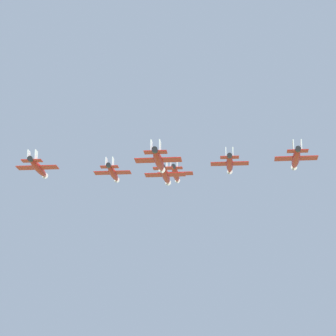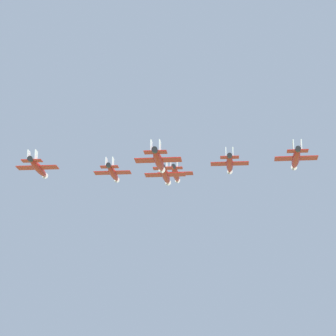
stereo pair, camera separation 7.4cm
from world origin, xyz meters
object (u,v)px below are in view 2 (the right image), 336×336
jet_left_outer (38,168)px  jet_right_outer (296,159)px  jet_right_wingman (230,164)px  jet_slot_rear (165,175)px  jet_left_wingman (113,173)px  jet_trailing (159,160)px  jet_lead (176,174)px

jet_left_outer → jet_right_outer: jet_right_outer is taller
jet_right_wingman → jet_slot_rear: size_ratio=1.04×
jet_left_wingman → jet_right_outer: bearing=-110.7°
jet_left_outer → jet_trailing: (31.94, -8.13, -4.18)m
jet_slot_rear → jet_left_outer: bearing=91.0°
jet_left_outer → jet_slot_rear: size_ratio=1.04×
jet_right_wingman → jet_slot_rear: 23.12m
jet_lead → jet_slot_rear: bearing=-179.2°
jet_left_wingman → jet_slot_rear: (18.30, -12.09, -5.70)m
jet_right_wingman → jet_trailing: jet_right_wingman is taller
jet_right_outer → jet_trailing: size_ratio=1.01×
jet_lead → jet_left_outer: 44.54m
jet_lead → jet_right_outer: bearing=-138.9°
jet_right_wingman → jet_left_outer: bearing=111.7°
jet_lead → jet_trailing: bearing=-179.2°
jet_lead → jet_right_wingman: (18.30, -12.09, -2.70)m
jet_left_outer → jet_trailing: size_ratio=1.00×
jet_left_wingman → jet_slot_rear: 22.66m
jet_trailing → jet_left_wingman: bearing=24.1°
jet_right_outer → jet_slot_rear: jet_right_outer is taller
jet_lead → jet_slot_rear: (9.31, -32.10, -10.03)m
jet_slot_rear → jet_trailing: jet_slot_rear is taller
jet_right_outer → jet_slot_rear: bearing=91.1°
jet_right_wingman → jet_left_outer: jet_right_wingman is taller
jet_slot_rear → jet_trailing: (4.66, -16.05, -1.87)m
jet_right_wingman → jet_left_outer: (-36.27, -27.92, -5.02)m
jet_left_outer → jet_right_wingman: bearing=-68.0°
jet_slot_rear → jet_right_wingman: bearing=-39.3°
jet_slot_rear → jet_trailing: bearing=-179.0°
jet_left_wingman → jet_trailing: bearing=-156.3°
jet_right_wingman → jet_slot_rear: (-8.98, -20.01, -7.33)m
jet_lead → jet_trailing: (13.97, -48.15, -11.90)m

